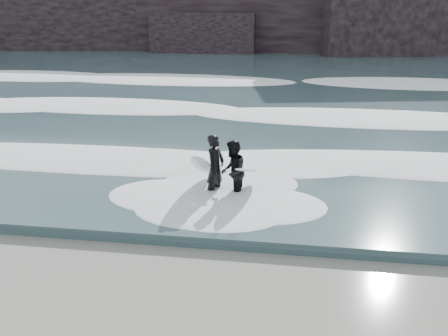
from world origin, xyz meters
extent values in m
plane|color=#837458|center=(0.00, 0.00, 0.00)|extent=(120.00, 120.00, 0.00)
cube|color=#354A50|center=(0.00, 29.00, 0.15)|extent=(90.00, 52.00, 0.30)
cube|color=black|center=(0.00, 46.00, 5.00)|extent=(70.00, 9.00, 10.00)
ellipsoid|color=white|center=(0.00, 9.00, 0.40)|extent=(60.00, 3.20, 0.20)
ellipsoid|color=white|center=(0.00, 16.00, 0.42)|extent=(60.00, 4.00, 0.24)
ellipsoid|color=white|center=(0.00, 25.00, 0.45)|extent=(60.00, 4.80, 0.30)
imported|color=black|center=(-1.01, 6.03, 0.98)|extent=(0.68, 0.83, 1.96)
ellipsoid|color=silver|center=(-1.41, 6.08, 1.02)|extent=(0.59, 1.78, 1.19)
imported|color=black|center=(-0.50, 5.96, 0.92)|extent=(0.70, 0.89, 1.83)
ellipsoid|color=silver|center=(-0.08, 5.96, 0.98)|extent=(0.83, 1.97, 0.76)
camera|label=1|loc=(1.22, -7.30, 5.72)|focal=40.00mm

